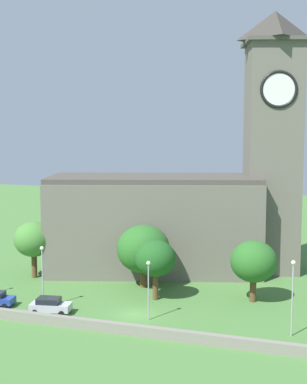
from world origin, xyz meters
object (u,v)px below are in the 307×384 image
object	(u,v)px
streetlamp_west_mid	(42,267)
tree_by_tower	(254,262)
tree_riverside_east	(34,239)
car_silver	(50,305)
tree_churchyard	(155,259)
church	(185,202)
streetlamp_central	(148,280)
tree_riverside_west	(143,249)
streetlamp_east_mid	(293,286)

from	to	relation	value
streetlamp_west_mid	tree_by_tower	world-z (taller)	tree_by_tower
tree_riverside_east	streetlamp_west_mid	bearing A→B (deg)	-55.11
car_silver	tree_churchyard	distance (m)	13.22
church	streetlamp_central	world-z (taller)	church
tree_riverside_west	tree_churchyard	distance (m)	5.42
car_silver	streetlamp_west_mid	size ratio (longest dim) A/B	0.66
church	tree_riverside_east	distance (m)	21.74
streetlamp_east_mid	tree_by_tower	bearing A→B (deg)	118.17
tree_by_tower	tree_riverside_west	bearing A→B (deg)	173.62
church	tree_churchyard	size ratio (longest dim) A/B	5.14
church	streetlamp_central	size ratio (longest dim) A/B	5.78
streetlamp_west_mid	tree_by_tower	distance (m)	24.37
car_silver	streetlamp_west_mid	bearing A→B (deg)	139.68
streetlamp_central	tree_riverside_west	world-z (taller)	tree_riverside_west
streetlamp_east_mid	tree_churchyard	xyz separation A→B (m)	(-16.24, 6.66, -0.04)
tree_riverside_west	streetlamp_central	bearing A→B (deg)	-68.06
streetlamp_west_mid	tree_churchyard	distance (m)	13.13
church	tree_by_tower	world-z (taller)	church
streetlamp_west_mid	streetlamp_central	size ratio (longest dim) A/B	1.11
church	streetlamp_central	xyz separation A→B (m)	(1.67, -21.22, -5.58)
car_silver	tree_riverside_east	size ratio (longest dim) A/B	0.61
tree_riverside_west	car_silver	bearing A→B (deg)	-117.07
car_silver	tree_riverside_east	distance (m)	15.83
tree_by_tower	streetlamp_west_mid	bearing A→B (deg)	-156.85
tree_churchyard	tree_by_tower	world-z (taller)	tree_by_tower
car_silver	tree_by_tower	distance (m)	23.77
streetlamp_west_mid	tree_churchyard	bearing A→B (deg)	30.78
church	tree_by_tower	size ratio (longest dim) A/B	5.08
car_silver	tree_by_tower	bearing A→B (deg)	28.11
tree_riverside_west	tree_riverside_east	world-z (taller)	tree_riverside_west
streetlamp_central	tree_riverside_west	xyz separation A→B (m)	(-4.53, 11.25, 0.62)
tree_riverside_west	tree_churchyard	world-z (taller)	tree_riverside_west
streetlamp_central	tree_riverside_west	distance (m)	12.15
church	streetlamp_east_mid	size ratio (longest dim) A/B	4.87
streetlamp_west_mid	tree_riverside_east	size ratio (longest dim) A/B	0.92
car_silver	tree_riverside_west	bearing A→B (deg)	62.93
streetlamp_west_mid	tree_riverside_west	size ratio (longest dim) A/B	0.88
tree_riverside_west	tree_churchyard	bearing A→B (deg)	-55.28
car_silver	streetlamp_west_mid	distance (m)	4.46
church	streetlamp_central	bearing A→B (deg)	-85.49
tree_riverside_east	tree_churchyard	size ratio (longest dim) A/B	1.07
streetlamp_central	tree_by_tower	world-z (taller)	tree_by_tower
streetlamp_central	tree_riverside_west	size ratio (longest dim) A/B	0.80
streetlamp_west_mid	tree_riverside_east	distance (m)	13.01
church	tree_riverside_east	world-z (taller)	church
church	streetlamp_east_mid	distance (m)	27.20
tree_churchyard	streetlamp_west_mid	bearing A→B (deg)	-149.22
streetlamp_west_mid	tree_riverside_east	bearing A→B (deg)	124.89
church	car_silver	world-z (taller)	church
tree_riverside_east	church	bearing A→B (deg)	29.55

